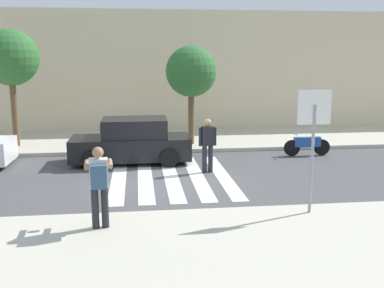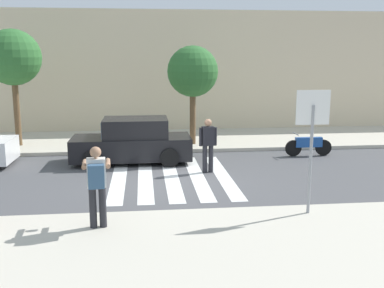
{
  "view_description": "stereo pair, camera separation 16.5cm",
  "coord_description": "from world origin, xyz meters",
  "px_view_note": "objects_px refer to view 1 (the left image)",
  "views": [
    {
      "loc": [
        -0.99,
        -13.16,
        3.68
      ],
      "look_at": [
        0.6,
        -0.2,
        1.1
      ],
      "focal_mm": 42.0,
      "sensor_mm": 36.0,
      "label": 1
    },
    {
      "loc": [
        -0.83,
        -13.18,
        3.68
      ],
      "look_at": [
        0.6,
        -0.2,
        1.1
      ],
      "focal_mm": 42.0,
      "sensor_mm": 36.0,
      "label": 2
    }
  ],
  "objects_px": {
    "photographer_with_backpack": "(99,180)",
    "street_tree_center": "(191,72)",
    "pedestrian_crossing": "(208,142)",
    "motorcycle": "(307,145)",
    "street_tree_west": "(10,58)",
    "parked_car_black": "(132,142)",
    "stop_sign": "(314,124)"
  },
  "relations": [
    {
      "from": "stop_sign",
      "to": "parked_car_black",
      "type": "relative_size",
      "value": 0.68
    },
    {
      "from": "photographer_with_backpack",
      "to": "motorcycle",
      "type": "height_order",
      "value": "photographer_with_backpack"
    },
    {
      "from": "photographer_with_backpack",
      "to": "stop_sign",
      "type": "bearing_deg",
      "value": 4.88
    },
    {
      "from": "stop_sign",
      "to": "street_tree_center",
      "type": "xyz_separation_m",
      "value": [
        -1.72,
        8.43,
        0.85
      ]
    },
    {
      "from": "motorcycle",
      "to": "pedestrian_crossing",
      "type": "bearing_deg",
      "value": -154.16
    },
    {
      "from": "motorcycle",
      "to": "street_tree_center",
      "type": "xyz_separation_m",
      "value": [
        -4.1,
        2.1,
        2.62
      ]
    },
    {
      "from": "motorcycle",
      "to": "street_tree_center",
      "type": "distance_m",
      "value": 5.3
    },
    {
      "from": "photographer_with_backpack",
      "to": "street_tree_west",
      "type": "bearing_deg",
      "value": 113.28
    },
    {
      "from": "photographer_with_backpack",
      "to": "street_tree_center",
      "type": "height_order",
      "value": "street_tree_center"
    },
    {
      "from": "street_tree_center",
      "to": "stop_sign",
      "type": "bearing_deg",
      "value": -78.49
    },
    {
      "from": "street_tree_west",
      "to": "street_tree_center",
      "type": "xyz_separation_m",
      "value": [
        6.96,
        -0.45,
        -0.54
      ]
    },
    {
      "from": "stop_sign",
      "to": "street_tree_center",
      "type": "height_order",
      "value": "street_tree_center"
    },
    {
      "from": "photographer_with_backpack",
      "to": "street_tree_west",
      "type": "xyz_separation_m",
      "value": [
        -3.99,
        9.28,
        2.41
      ]
    },
    {
      "from": "stop_sign",
      "to": "photographer_with_backpack",
      "type": "height_order",
      "value": "stop_sign"
    },
    {
      "from": "pedestrian_crossing",
      "to": "photographer_with_backpack",
      "type": "bearing_deg",
      "value": -122.25
    },
    {
      "from": "parked_car_black",
      "to": "motorcycle",
      "type": "xyz_separation_m",
      "value": [
        6.47,
        0.3,
        -0.31
      ]
    },
    {
      "from": "photographer_with_backpack",
      "to": "parked_car_black",
      "type": "distance_m",
      "value": 6.47
    },
    {
      "from": "pedestrian_crossing",
      "to": "street_tree_west",
      "type": "bearing_deg",
      "value": 147.15
    },
    {
      "from": "street_tree_west",
      "to": "motorcycle",
      "type": "bearing_deg",
      "value": -12.97
    },
    {
      "from": "motorcycle",
      "to": "parked_car_black",
      "type": "bearing_deg",
      "value": -177.35
    },
    {
      "from": "photographer_with_backpack",
      "to": "street_tree_center",
      "type": "bearing_deg",
      "value": 71.4
    },
    {
      "from": "pedestrian_crossing",
      "to": "parked_car_black",
      "type": "relative_size",
      "value": 0.42
    },
    {
      "from": "parked_car_black",
      "to": "street_tree_center",
      "type": "relative_size",
      "value": 1.04
    },
    {
      "from": "parked_car_black",
      "to": "motorcycle",
      "type": "height_order",
      "value": "parked_car_black"
    },
    {
      "from": "parked_car_black",
      "to": "pedestrian_crossing",
      "type": "bearing_deg",
      "value": -34.78
    },
    {
      "from": "stop_sign",
      "to": "parked_car_black",
      "type": "xyz_separation_m",
      "value": [
        -4.09,
        6.03,
        -1.46
      ]
    },
    {
      "from": "pedestrian_crossing",
      "to": "street_tree_center",
      "type": "bearing_deg",
      "value": 90.47
    },
    {
      "from": "parked_car_black",
      "to": "street_tree_center",
      "type": "xyz_separation_m",
      "value": [
        2.37,
        2.4,
        2.31
      ]
    },
    {
      "from": "parked_car_black",
      "to": "motorcycle",
      "type": "relative_size",
      "value": 2.33
    },
    {
      "from": "parked_car_black",
      "to": "street_tree_west",
      "type": "relative_size",
      "value": 0.9
    },
    {
      "from": "motorcycle",
      "to": "photographer_with_backpack",
      "type": "bearing_deg",
      "value": -136.41
    },
    {
      "from": "photographer_with_backpack",
      "to": "street_tree_west",
      "type": "height_order",
      "value": "street_tree_west"
    }
  ]
}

